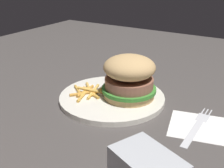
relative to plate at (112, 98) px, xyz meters
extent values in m
plane|color=#47423F|center=(-0.02, 0.02, -0.01)|extent=(1.60, 1.60, 0.00)
cylinder|color=silver|center=(0.00, 0.00, 0.00)|extent=(0.25, 0.25, 0.01)
cylinder|color=tan|center=(-0.04, -0.02, 0.01)|extent=(0.12, 0.12, 0.02)
cylinder|color=#387F2D|center=(-0.04, -0.02, 0.03)|extent=(0.13, 0.13, 0.01)
cylinder|color=#8E5B47|center=(-0.04, -0.02, 0.04)|extent=(0.12, 0.12, 0.02)
ellipsoid|color=tan|center=(-0.04, -0.02, 0.08)|extent=(0.12, 0.12, 0.06)
cylinder|color=#E5B251|center=(0.07, 0.00, 0.01)|extent=(0.04, 0.04, 0.01)
cylinder|color=gold|center=(0.07, 0.02, 0.01)|extent=(0.01, 0.07, 0.01)
cylinder|color=gold|center=(0.05, 0.02, 0.01)|extent=(0.07, 0.04, 0.01)
cylinder|color=gold|center=(0.06, 0.04, 0.01)|extent=(0.03, 0.07, 0.01)
cylinder|color=gold|center=(0.04, 0.00, 0.01)|extent=(0.08, 0.01, 0.01)
cylinder|color=gold|center=(0.04, 0.01, 0.01)|extent=(0.01, 0.05, 0.01)
cylinder|color=#E5B251|center=(0.05, 0.01, 0.01)|extent=(0.03, 0.08, 0.01)
cylinder|color=#E5B251|center=(0.05, 0.02, 0.02)|extent=(0.07, 0.02, 0.01)
cylinder|color=gold|center=(0.06, 0.03, 0.01)|extent=(0.06, 0.07, 0.01)
cylinder|color=gold|center=(0.08, 0.03, 0.01)|extent=(0.06, 0.05, 0.01)
cube|color=white|center=(-0.21, 0.01, -0.01)|extent=(0.13, 0.13, 0.00)
cube|color=silver|center=(-0.21, 0.05, 0.00)|extent=(0.01, 0.11, 0.00)
cube|color=silver|center=(-0.21, -0.03, 0.00)|extent=(0.02, 0.04, 0.00)
cylinder|color=silver|center=(-0.22, -0.06, 0.00)|extent=(0.00, 0.03, 0.00)
cylinder|color=silver|center=(-0.21, -0.06, 0.00)|extent=(0.00, 0.03, 0.00)
cylinder|color=silver|center=(-0.21, -0.06, 0.00)|extent=(0.00, 0.03, 0.00)
camera|label=1|loc=(-0.33, 0.53, 0.30)|focal=45.29mm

